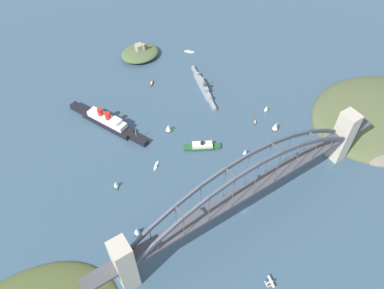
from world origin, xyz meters
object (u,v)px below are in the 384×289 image
at_px(harbor_arch_bridge, 248,190).
at_px(small_boat_3, 189,52).
at_px(naval_cruiser, 203,87).
at_px(small_boat_7, 255,122).
at_px(harbor_ferry_steamer, 202,146).
at_px(small_boat_1, 245,152).
at_px(small_boat_8, 266,108).
at_px(small_boat_6, 168,128).
at_px(small_boat_5, 116,184).
at_px(small_boat_0, 156,166).
at_px(ocean_liner, 107,121).
at_px(fort_island_mid_harbor, 140,53).
at_px(seaplane_taxiing_near_bridge, 270,282).
at_px(small_boat_9, 137,231).
at_px(small_boat_2, 152,83).
at_px(small_boat_4, 276,126).

bearing_deg(harbor_arch_bridge, small_boat_3, 68.47).
height_order(naval_cruiser, small_boat_7, naval_cruiser).
bearing_deg(harbor_ferry_steamer, naval_cruiser, 54.66).
distance_m(small_boat_1, small_boat_8, 65.00).
bearing_deg(small_boat_6, small_boat_8, -17.27).
distance_m(small_boat_5, small_boat_6, 79.15).
height_order(small_boat_0, small_boat_1, small_boat_1).
bearing_deg(harbor_arch_bridge, ocean_liner, 108.88).
relative_size(ocean_liner, fort_island_mid_harbor, 2.03).
bearing_deg(seaplane_taxiing_near_bridge, small_boat_9, 124.68).
relative_size(ocean_liner, small_boat_6, 8.91).
height_order(harbor_ferry_steamer, small_boat_7, harbor_ferry_steamer).
bearing_deg(small_boat_0, ocean_liner, 101.22).
height_order(small_boat_3, small_boat_7, small_boat_3).
relative_size(naval_cruiser, small_boat_2, 7.65).
bearing_deg(small_boat_4, small_boat_5, 171.54).
height_order(small_boat_1, small_boat_4, small_boat_4).
relative_size(ocean_liner, harbor_ferry_steamer, 2.78).
xyz_separation_m(naval_cruiser, small_boat_7, (14.06, -71.39, -2.28)).
xyz_separation_m(harbor_ferry_steamer, small_boat_9, (-93.41, -45.92, 1.74)).
height_order(small_boat_6, small_boat_9, small_boat_6).
bearing_deg(harbor_ferry_steamer, fort_island_mid_harbor, 82.88).
relative_size(seaplane_taxiing_near_bridge, small_boat_8, 1.28).
distance_m(harbor_arch_bridge, small_boat_6, 115.07).
relative_size(small_boat_6, small_boat_8, 1.43).
bearing_deg(ocean_liner, small_boat_1, -49.35).
relative_size(fort_island_mid_harbor, small_boat_8, 6.27).
distance_m(seaplane_taxiing_near_bridge, small_boat_7, 163.24).
relative_size(small_boat_0, small_boat_3, 0.89).
xyz_separation_m(small_boat_1, small_boat_9, (-122.11, -16.95, 0.49)).
relative_size(naval_cruiser, fort_island_mid_harbor, 1.62).
distance_m(small_boat_1, small_boat_9, 123.29).
bearing_deg(seaplane_taxiing_near_bridge, small_boat_2, 80.85).
height_order(naval_cruiser, seaplane_taxiing_near_bridge, naval_cruiser).
bearing_deg(naval_cruiser, small_boat_8, -61.71).
distance_m(small_boat_0, small_boat_4, 123.81).
distance_m(ocean_liner, small_boat_2, 75.53).
height_order(small_boat_4, small_boat_5, small_boat_4).
bearing_deg(small_boat_9, small_boat_3, 47.32).
bearing_deg(small_boat_9, small_boat_6, 46.30).
relative_size(small_boat_4, small_boat_8, 1.45).
xyz_separation_m(small_boat_5, small_boat_6, (72.32, 32.14, 0.89)).
height_order(small_boat_0, small_boat_2, small_boat_2).
bearing_deg(harbor_ferry_steamer, small_boat_3, 61.39).
bearing_deg(harbor_ferry_steamer, small_boat_1, -45.27).
bearing_deg(small_boat_3, small_boat_0, -132.83).
xyz_separation_m(harbor_arch_bridge, small_boat_3, (83.50, 211.69, -29.46)).
bearing_deg(small_boat_9, harbor_ferry_steamer, 26.18).
bearing_deg(ocean_liner, small_boat_3, 23.62).
bearing_deg(small_boat_8, small_boat_3, 94.43).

